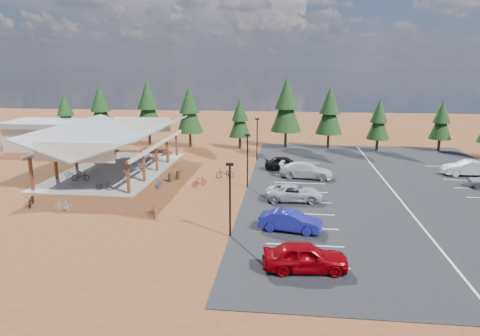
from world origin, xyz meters
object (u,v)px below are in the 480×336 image
lamp_post_1 (247,157)px  trash_bin_1 (179,175)px  bike_14 (160,182)px  car_4 (285,163)px  outbuilding (49,134)px  bike_15 (199,182)px  bike_1 (73,173)px  car_2 (294,193)px  bike_4 (104,186)px  car_0 (305,257)px  trash_bin_0 (171,177)px  bike_11 (154,209)px  bike_3 (110,154)px  bike_pavilion (114,136)px  car_1 (290,221)px  bike_5 (137,167)px  bike_8 (31,200)px  bike_7 (151,157)px  car_3 (306,170)px  lamp_post_2 (257,136)px  bike_13 (63,206)px  lamp_post_0 (230,195)px  car_9 (467,168)px  bike_0 (80,176)px  bike_16 (225,173)px  bike_6 (130,162)px  bike_2 (106,158)px

lamp_post_1 → trash_bin_1: size_ratio=5.71×
bike_14 → car_4: (11.75, 8.19, 0.31)m
outbuilding → bike_14: 26.72m
trash_bin_1 → bike_15: (2.58, -2.29, 0.02)m
bike_1 → car_2: (22.41, -4.88, 0.10)m
lamp_post_1 → car_2: 6.12m
bike_4 → car_0: 22.52m
trash_bin_0 → bike_11: size_ratio=0.50×
bike_3 → car_2: size_ratio=0.31×
bike_pavilion → car_1: bearing=-39.3°
bike_5 → car_2: bearing=-128.3°
bike_pavilion → bike_8: 13.15m
car_4 → bike_11: bearing=143.8°
bike_11 → car_4: car_4 is taller
bike_7 → car_3: (18.38, -5.97, 0.29)m
bike_11 → car_0: car_0 is taller
lamp_post_2 → bike_15: bearing=-110.8°
bike_13 → bike_8: bearing=-107.3°
bike_11 → bike_14: size_ratio=0.99×
bike_11 → bike_pavilion: bearing=103.3°
lamp_post_2 → bike_4: bearing=-131.4°
bike_13 → trash_bin_1: bearing=146.3°
car_2 → bike_pavilion: bearing=62.6°
lamp_post_0 → trash_bin_0: lamp_post_0 is taller
outbuilding → trash_bin_1: bearing=-32.3°
car_9 → car_3: bearing=-83.2°
bike_13 → bike_11: bearing=87.4°
outbuilding → trash_bin_1: 25.87m
car_4 → trash_bin_0: bearing=114.3°
bike_11 → car_3: size_ratio=0.33×
bike_0 → bike_14: size_ratio=0.95×
lamp_post_0 → car_9: size_ratio=1.06×
outbuilding → bike_16: outbuilding is taller
bike_0 → bike_16: bearing=-87.7°
bike_3 → lamp_post_2: bearing=-91.1°
trash_bin_1 → bike_5: (-5.23, 2.16, 0.20)m
lamp_post_2 → bike_8: 26.13m
lamp_post_0 → bike_11: bearing=152.0°
bike_1 → car_3: 23.89m
lamp_post_1 → car_1: size_ratio=1.18×
bike_16 → bike_15: bearing=-41.4°
car_1 → car_2: (0.32, 6.95, -0.03)m
car_9 → lamp_post_1: bearing=-75.5°
bike_6 → car_0: car_0 is taller
bike_3 → car_3: bearing=-110.4°
bike_0 → car_9: size_ratio=0.36×
bike_2 → car_2: (22.07, -12.22, 0.17)m
bike_pavilion → bike_2: 5.55m
bike_5 → bike_11: bearing=-167.9°
outbuilding → bike_0: bearing=-52.3°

